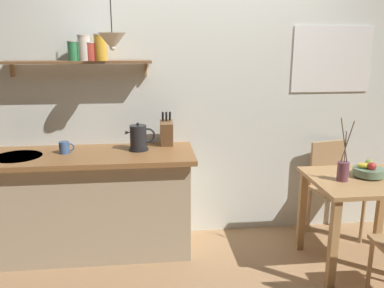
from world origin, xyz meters
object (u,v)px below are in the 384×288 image
object	(u,v)px
knife_block	(166,132)
coffee_mug_by_sink	(65,148)
dining_table	(363,195)
fruit_bowl	(368,170)
pendant_lamp	(112,41)
dining_chair_far	(333,184)
electric_kettle	(139,138)
twig_vase	(343,170)

from	to	relation	value
knife_block	coffee_mug_by_sink	xyz separation A→B (m)	(-0.83, -0.15, -0.07)
dining_table	coffee_mug_by_sink	size ratio (longest dim) A/B	6.66
fruit_bowl	pendant_lamp	size ratio (longest dim) A/B	0.37
dining_chair_far	electric_kettle	bearing A→B (deg)	-178.37
twig_vase	fruit_bowl	bearing A→B (deg)	15.05
dining_chair_far	fruit_bowl	xyz separation A→B (m)	(0.03, -0.51, 0.30)
dining_table	twig_vase	xyz separation A→B (m)	(-0.19, -0.02, 0.22)
dining_chair_far	knife_block	xyz separation A→B (m)	(-1.51, 0.07, 0.51)
dining_chair_far	fruit_bowl	distance (m)	0.59
dining_table	knife_block	world-z (taller)	knife_block
twig_vase	electric_kettle	xyz separation A→B (m)	(-1.53, 0.52, 0.16)
coffee_mug_by_sink	pendant_lamp	distance (m)	0.94
dining_table	knife_block	xyz separation A→B (m)	(-1.49, 0.62, 0.40)
electric_kettle	pendant_lamp	world-z (taller)	pendant_lamp
dining_table	twig_vase	distance (m)	0.29
dining_chair_far	knife_block	size ratio (longest dim) A/B	2.88
fruit_bowl	coffee_mug_by_sink	bearing A→B (deg)	169.88
dining_table	fruit_bowl	size ratio (longest dim) A/B	3.48
pendant_lamp	dining_table	bearing A→B (deg)	-10.74
knife_block	pendant_lamp	xyz separation A→B (m)	(-0.40, -0.26, 0.76)
electric_kettle	knife_block	world-z (taller)	knife_block
electric_kettle	pendant_lamp	xyz separation A→B (m)	(-0.17, -0.14, 0.77)
dining_chair_far	coffee_mug_by_sink	bearing A→B (deg)	-177.95
twig_vase	pendant_lamp	xyz separation A→B (m)	(-1.70, 0.38, 0.94)
twig_vase	knife_block	world-z (taller)	twig_vase
dining_table	electric_kettle	size ratio (longest dim) A/B	3.28
knife_block	pendant_lamp	bearing A→B (deg)	-147.14
dining_table	electric_kettle	world-z (taller)	electric_kettle
dining_chair_far	pendant_lamp	bearing A→B (deg)	-174.29
coffee_mug_by_sink	electric_kettle	bearing A→B (deg)	3.27
twig_vase	coffee_mug_by_sink	xyz separation A→B (m)	(-2.12, 0.49, 0.11)
twig_vase	electric_kettle	bearing A→B (deg)	161.18
electric_kettle	dining_chair_far	bearing A→B (deg)	1.63
electric_kettle	knife_block	size ratio (longest dim) A/B	0.82
pendant_lamp	twig_vase	bearing A→B (deg)	-12.62
dining_table	knife_block	distance (m)	1.66
fruit_bowl	pendant_lamp	distance (m)	2.19
twig_vase	coffee_mug_by_sink	size ratio (longest dim) A/B	3.94
dining_table	coffee_mug_by_sink	world-z (taller)	coffee_mug_by_sink
twig_vase	knife_block	size ratio (longest dim) A/B	1.59
fruit_bowl	twig_vase	bearing A→B (deg)	-164.95
fruit_bowl	pendant_lamp	xyz separation A→B (m)	(-1.94, 0.31, 0.97)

